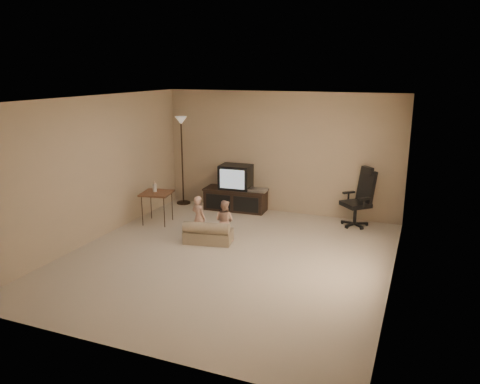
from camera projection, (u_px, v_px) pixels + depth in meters
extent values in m
plane|color=#B9AC93|center=(228.00, 258.00, 7.48)|extent=(5.50, 5.50, 0.00)
plane|color=silver|center=(226.00, 99.00, 6.85)|extent=(5.50, 5.50, 0.00)
plane|color=tan|center=(280.00, 153.00, 9.63)|extent=(5.00, 0.00, 5.00)
plane|color=tan|center=(118.00, 241.00, 4.70)|extent=(5.00, 0.00, 5.00)
plane|color=tan|center=(94.00, 169.00, 8.07)|extent=(0.00, 5.50, 5.50)
plane|color=tan|center=(398.00, 198.00, 6.26)|extent=(0.00, 5.50, 5.50)
cube|color=black|center=(236.00, 200.00, 9.98)|extent=(1.33, 0.53, 0.42)
cube|color=black|center=(236.00, 190.00, 9.92)|extent=(1.36, 0.57, 0.04)
cube|color=black|center=(218.00, 202.00, 9.86)|extent=(0.54, 0.05, 0.32)
cube|color=black|center=(246.00, 204.00, 9.67)|extent=(0.54, 0.05, 0.32)
cube|color=black|center=(236.00, 177.00, 9.87)|extent=(0.67, 0.50, 0.51)
cube|color=white|center=(232.00, 179.00, 9.65)|extent=(0.53, 0.04, 0.40)
cube|color=silver|center=(258.00, 190.00, 9.71)|extent=(0.38, 0.28, 0.06)
cylinder|color=black|center=(355.00, 215.00, 8.94)|extent=(0.06, 0.06, 0.36)
cube|color=black|center=(356.00, 204.00, 8.89)|extent=(0.64, 0.64, 0.08)
cube|color=black|center=(366.00, 186.00, 8.88)|extent=(0.42, 0.43, 0.64)
cube|color=black|center=(367.00, 171.00, 8.80)|extent=(0.25, 0.26, 0.15)
cube|color=black|center=(349.00, 192.00, 9.07)|extent=(0.23, 0.22, 0.04)
cube|color=black|center=(364.00, 199.00, 8.62)|extent=(0.23, 0.22, 0.04)
cube|color=brown|center=(157.00, 193.00, 9.04)|extent=(0.65, 0.65, 0.03)
cylinder|color=black|center=(142.00, 211.00, 8.95)|extent=(0.02, 0.02, 0.61)
cylinder|color=black|center=(164.00, 212.00, 8.87)|extent=(0.02, 0.02, 0.61)
cylinder|color=black|center=(151.00, 204.00, 9.37)|extent=(0.02, 0.02, 0.61)
cylinder|color=black|center=(172.00, 205.00, 9.29)|extent=(0.02, 0.02, 0.61)
cylinder|color=beige|center=(155.00, 188.00, 9.07)|extent=(0.08, 0.08, 0.16)
cone|color=beige|center=(154.00, 182.00, 9.04)|extent=(0.06, 0.06, 0.06)
cylinder|color=black|center=(184.00, 203.00, 10.52)|extent=(0.30, 0.30, 0.03)
cylinder|color=black|center=(182.00, 163.00, 10.29)|extent=(0.03, 0.03, 1.83)
cone|color=beige|center=(181.00, 120.00, 10.05)|extent=(0.26, 0.26, 0.17)
cube|color=gray|center=(208.00, 236.00, 8.15)|extent=(0.89, 0.60, 0.21)
cylinder|color=gray|center=(206.00, 228.00, 7.96)|extent=(0.82, 0.35, 0.19)
imported|color=tan|center=(199.00, 218.00, 8.23)|extent=(0.34, 0.29, 0.79)
imported|color=tan|center=(224.00, 221.00, 8.14)|extent=(0.39, 0.25, 0.74)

